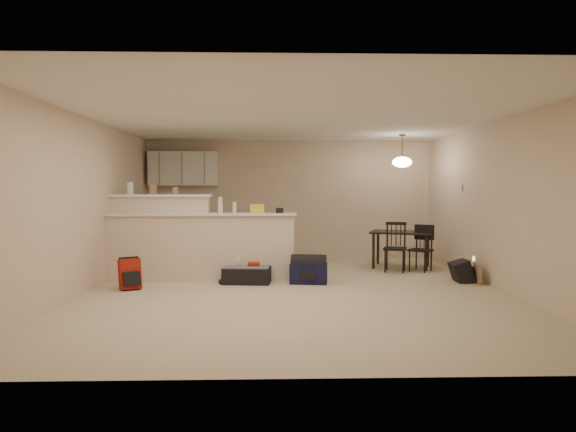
{
  "coord_description": "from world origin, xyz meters",
  "views": [
    {
      "loc": [
        -0.33,
        -7.41,
        1.48
      ],
      "look_at": [
        -0.1,
        0.7,
        1.05
      ],
      "focal_mm": 32.0,
      "sensor_mm": 36.0,
      "label": 1
    }
  ],
  "objects_px": {
    "pendant_lamp": "(402,162)",
    "red_backpack": "(130,274)",
    "black_daypack": "(461,271)",
    "dining_chair_far": "(421,249)",
    "navy_duffel": "(309,273)",
    "dining_table": "(401,236)",
    "dining_chair_near": "(395,247)",
    "suitcase": "(247,275)"
  },
  "relations": [
    {
      "from": "navy_duffel",
      "to": "dining_table",
      "type": "bearing_deg",
      "value": 49.26
    },
    {
      "from": "dining_chair_far",
      "to": "red_backpack",
      "type": "distance_m",
      "value": 4.99
    },
    {
      "from": "dining_chair_far",
      "to": "suitcase",
      "type": "xyz_separation_m",
      "value": [
        -3.05,
        -1.05,
        -0.28
      ]
    },
    {
      "from": "dining_table",
      "to": "pendant_lamp",
      "type": "height_order",
      "value": "pendant_lamp"
    },
    {
      "from": "dining_chair_far",
      "to": "black_daypack",
      "type": "bearing_deg",
      "value": -29.77
    },
    {
      "from": "dining_chair_far",
      "to": "red_backpack",
      "type": "xyz_separation_m",
      "value": [
        -4.75,
        -1.51,
        -0.18
      ]
    },
    {
      "from": "navy_duffel",
      "to": "black_daypack",
      "type": "xyz_separation_m",
      "value": [
        2.44,
        0.07,
        0.01
      ]
    },
    {
      "from": "dining_chair_far",
      "to": "black_daypack",
      "type": "relative_size",
      "value": 2.18
    },
    {
      "from": "dining_chair_near",
      "to": "dining_chair_far",
      "type": "height_order",
      "value": "dining_chair_near"
    },
    {
      "from": "dining_chair_near",
      "to": "pendant_lamp",
      "type": "bearing_deg",
      "value": 83.37
    },
    {
      "from": "navy_duffel",
      "to": "black_daypack",
      "type": "relative_size",
      "value": 1.53
    },
    {
      "from": "dining_chair_far",
      "to": "navy_duffel",
      "type": "height_order",
      "value": "dining_chair_far"
    },
    {
      "from": "dining_chair_far",
      "to": "black_daypack",
      "type": "xyz_separation_m",
      "value": [
        0.36,
        -1.05,
        -0.24
      ]
    },
    {
      "from": "dining_chair_near",
      "to": "red_backpack",
      "type": "xyz_separation_m",
      "value": [
        -4.29,
        -1.49,
        -0.22
      ]
    },
    {
      "from": "pendant_lamp",
      "to": "red_backpack",
      "type": "relative_size",
      "value": 1.38
    },
    {
      "from": "dining_table",
      "to": "dining_chair_near",
      "type": "distance_m",
      "value": 0.57
    },
    {
      "from": "dining_table",
      "to": "suitcase",
      "type": "height_order",
      "value": "dining_table"
    },
    {
      "from": "red_backpack",
      "to": "dining_chair_near",
      "type": "bearing_deg",
      "value": -8.62
    },
    {
      "from": "pendant_lamp",
      "to": "dining_chair_far",
      "type": "height_order",
      "value": "pendant_lamp"
    },
    {
      "from": "dining_table",
      "to": "dining_chair_far",
      "type": "relative_size",
      "value": 1.57
    },
    {
      "from": "dining_chair_near",
      "to": "navy_duffel",
      "type": "height_order",
      "value": "dining_chair_near"
    },
    {
      "from": "pendant_lamp",
      "to": "red_backpack",
      "type": "distance_m",
      "value": 5.24
    },
    {
      "from": "pendant_lamp",
      "to": "red_backpack",
      "type": "height_order",
      "value": "pendant_lamp"
    },
    {
      "from": "red_backpack",
      "to": "black_daypack",
      "type": "bearing_deg",
      "value": -22.55
    },
    {
      "from": "dining_chair_near",
      "to": "black_daypack",
      "type": "xyz_separation_m",
      "value": [
        0.82,
        -1.02,
        -0.28
      ]
    },
    {
      "from": "navy_duffel",
      "to": "pendant_lamp",
      "type": "bearing_deg",
      "value": 49.26
    },
    {
      "from": "pendant_lamp",
      "to": "dining_chair_far",
      "type": "distance_m",
      "value": 1.67
    },
    {
      "from": "dining_chair_far",
      "to": "suitcase",
      "type": "distance_m",
      "value": 3.24
    },
    {
      "from": "pendant_lamp",
      "to": "red_backpack",
      "type": "bearing_deg",
      "value": -156.31
    },
    {
      "from": "suitcase",
      "to": "black_daypack",
      "type": "relative_size",
      "value": 1.97
    },
    {
      "from": "suitcase",
      "to": "red_backpack",
      "type": "height_order",
      "value": "red_backpack"
    },
    {
      "from": "black_daypack",
      "to": "dining_chair_near",
      "type": "bearing_deg",
      "value": 41.39
    },
    {
      "from": "dining_chair_near",
      "to": "navy_duffel",
      "type": "bearing_deg",
      "value": -127.59
    },
    {
      "from": "pendant_lamp",
      "to": "dining_chair_near",
      "type": "xyz_separation_m",
      "value": [
        -0.23,
        -0.49,
        -1.55
      ]
    },
    {
      "from": "pendant_lamp",
      "to": "dining_chair_near",
      "type": "height_order",
      "value": "pendant_lamp"
    },
    {
      "from": "suitcase",
      "to": "navy_duffel",
      "type": "height_order",
      "value": "navy_duffel"
    },
    {
      "from": "pendant_lamp",
      "to": "black_daypack",
      "type": "bearing_deg",
      "value": -68.63
    },
    {
      "from": "pendant_lamp",
      "to": "navy_duffel",
      "type": "xyz_separation_m",
      "value": [
        -1.85,
        -1.58,
        -1.83
      ]
    },
    {
      "from": "dining_chair_near",
      "to": "dining_chair_far",
      "type": "distance_m",
      "value": 0.47
    },
    {
      "from": "pendant_lamp",
      "to": "navy_duffel",
      "type": "relative_size",
      "value": 1.08
    },
    {
      "from": "dining_table",
      "to": "dining_chair_far",
      "type": "height_order",
      "value": "dining_chair_far"
    },
    {
      "from": "dining_chair_near",
      "to": "black_daypack",
      "type": "height_order",
      "value": "dining_chair_near"
    }
  ]
}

